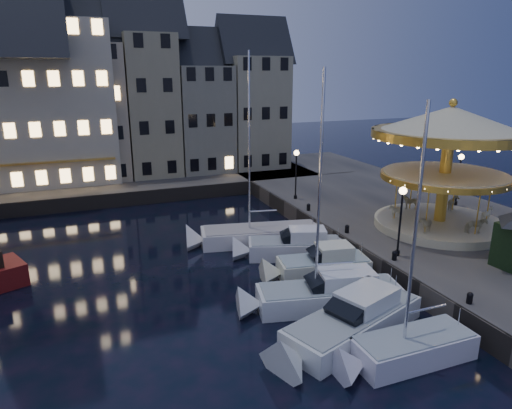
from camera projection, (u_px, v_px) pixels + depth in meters
name	position (u px, v px, depth m)	size (l,w,h in m)	color
ground	(294.00, 305.00, 23.85)	(160.00, 160.00, 0.00)	black
quay_east	(428.00, 226.00, 33.97)	(16.00, 56.00, 1.30)	#474442
quay_north	(100.00, 186.00, 45.83)	(44.00, 12.00, 1.30)	#474442
quaywall_e	(335.00, 240.00, 31.14)	(0.15, 44.00, 1.30)	#47423A
quaywall_n	(127.00, 199.00, 41.18)	(48.00, 0.15, 1.30)	#47423A
streetlamp_b	(401.00, 211.00, 26.16)	(0.44, 0.44, 4.17)	black
streetlamp_c	(296.00, 167.00, 38.21)	(0.44, 0.44, 4.17)	black
streetlamp_d	(459.00, 172.00, 36.40)	(0.44, 0.44, 4.17)	black
bollard_a	(470.00, 297.00, 21.27)	(0.30, 0.30, 0.57)	black
bollard_b	(395.00, 255.00, 26.18)	(0.30, 0.30, 0.57)	black
bollard_c	(347.00, 228.00, 30.64)	(0.30, 0.30, 0.57)	black
bollard_d	(309.00, 207.00, 35.55)	(0.30, 0.30, 0.57)	black
townhouse_nb	(24.00, 109.00, 43.34)	(6.16, 8.00, 13.80)	gray
townhouse_nc	(91.00, 103.00, 45.34)	(6.82, 8.00, 14.80)	tan
townhouse_nd	(149.00, 96.00, 47.23)	(5.50, 8.00, 15.80)	gray
townhouse_ne	(200.00, 110.00, 49.58)	(6.16, 8.00, 12.80)	gray
townhouse_nf	(252.00, 103.00, 51.58)	(6.82, 8.00, 13.80)	gray
hotel_corner	(22.00, 93.00, 42.94)	(17.60, 9.00, 16.80)	#BDB79C
motorboat_a	(402.00, 351.00, 18.98)	(6.27, 2.03, 10.43)	silver
motorboat_b	(348.00, 325.00, 20.76)	(8.44, 5.03, 2.15)	silver
motorboat_c	(322.00, 295.00, 23.43)	(8.47, 3.82, 11.22)	silver
motorboat_d	(316.00, 267.00, 26.96)	(6.46, 3.02, 2.15)	beige
motorboat_e	(289.00, 248.00, 29.89)	(7.16, 4.18, 2.15)	silver
motorboat_f	(253.00, 236.00, 32.31)	(9.54, 4.20, 12.63)	silver
carousel	(448.00, 145.00, 30.12)	(10.04, 10.04, 8.78)	#C3BB93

